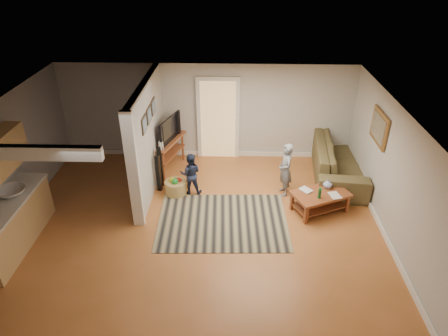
{
  "coord_description": "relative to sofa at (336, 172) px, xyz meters",
  "views": [
    {
      "loc": [
        0.74,
        -6.61,
        5.13
      ],
      "look_at": [
        0.53,
        0.37,
        1.1
      ],
      "focal_mm": 32.0,
      "sensor_mm": 36.0,
      "label": 1
    }
  ],
  "objects": [
    {
      "name": "sofa",
      "position": [
        0.0,
        0.0,
        0.0
      ],
      "size": [
        1.43,
        3.0,
        0.85
      ],
      "primitive_type": "imported",
      "rotation": [
        0.0,
        0.0,
        1.46
      ],
      "color": "#4D4126",
      "rests_on": "ground"
    },
    {
      "name": "tv_console",
      "position": [
        -4.24,
        0.05,
        0.75
      ],
      "size": [
        0.86,
        1.39,
        1.12
      ],
      "rotation": [
        0.0,
        0.0,
        -0.3
      ],
      "color": "brown",
      "rests_on": "ground"
    },
    {
      "name": "room_shell",
      "position": [
        -4.37,
        -1.71,
        1.46
      ],
      "size": [
        7.54,
        6.02,
        2.52
      ],
      "color": "#A6A39F",
      "rests_on": "ground"
    },
    {
      "name": "speaker_right",
      "position": [
        -4.3,
        -0.74,
        0.51
      ],
      "size": [
        0.13,
        0.13,
        1.01
      ],
      "primitive_type": "cube",
      "rotation": [
        0.0,
        0.0,
        0.35
      ],
      "color": "black",
      "rests_on": "ground"
    },
    {
      "name": "speaker_left",
      "position": [
        -4.3,
        -0.94,
        0.46
      ],
      "size": [
        0.12,
        0.12,
        0.92
      ],
      "primitive_type": "cube",
      "rotation": [
        0.0,
        0.0,
        -0.33
      ],
      "color": "black",
      "rests_on": "ground"
    },
    {
      "name": "ground",
      "position": [
        -3.3,
        -2.14,
        0.0
      ],
      "size": [
        7.5,
        7.5,
        0.0
      ],
      "primitive_type": "plane",
      "color": "#965926",
      "rests_on": "ground"
    },
    {
      "name": "coffee_table",
      "position": [
        -0.71,
        -1.63,
        0.36
      ],
      "size": [
        1.34,
        1.1,
        0.69
      ],
      "rotation": [
        0.0,
        0.0,
        0.43
      ],
      "color": "brown",
      "rests_on": "ground"
    },
    {
      "name": "toddler",
      "position": [
        -3.55,
        -1.02,
        0.0
      ],
      "size": [
        0.5,
        0.39,
        1.0
      ],
      "primitive_type": "imported",
      "rotation": [
        0.0,
        0.0,
        3.17
      ],
      "color": "#1E263F",
      "rests_on": "ground"
    },
    {
      "name": "child",
      "position": [
        -1.42,
        -1.0,
        0.0
      ],
      "size": [
        0.38,
        0.5,
        1.26
      ],
      "primitive_type": "imported",
      "rotation": [
        0.0,
        0.0,
        -1.4
      ],
      "color": "gray",
      "rests_on": "ground"
    },
    {
      "name": "area_rug",
      "position": [
        -2.79,
        -2.1,
        0.01
      ],
      "size": [
        2.74,
        2.05,
        0.01
      ],
      "primitive_type": "cube",
      "rotation": [
        0.0,
        0.0,
        0.03
      ],
      "color": "black",
      "rests_on": "ground"
    },
    {
      "name": "toy_basket",
      "position": [
        -3.9,
        -1.07,
        0.18
      ],
      "size": [
        0.49,
        0.49,
        0.44
      ],
      "color": "#AA8949",
      "rests_on": "ground"
    }
  ]
}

